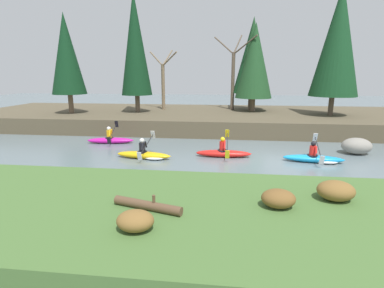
{
  "coord_description": "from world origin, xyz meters",
  "views": [
    {
      "loc": [
        -2.13,
        -13.97,
        4.04
      ],
      "look_at": [
        -3.84,
        0.7,
        0.55
      ],
      "focal_mm": 28.0,
      "sensor_mm": 36.0,
      "label": 1
    }
  ],
  "objects": [
    {
      "name": "conifer_tree_mid_right",
      "position": [
        -0.09,
        10.4,
        4.97
      ],
      "size": [
        2.86,
        2.86,
        6.72
      ],
      "color": "brown",
      "rests_on": "riverbank_far"
    },
    {
      "name": "riverbank_near",
      "position": [
        0.0,
        -6.56,
        0.26
      ],
      "size": [
        44.0,
        5.98,
        0.53
      ],
      "color": "#476B33",
      "rests_on": "ground"
    },
    {
      "name": "bare_tree_upstream",
      "position": [
        -7.41,
        10.86,
        3.4
      ],
      "size": [
        2.74,
        2.71,
        4.9
      ],
      "color": "#7A664C",
      "rests_on": "riverbank_far"
    },
    {
      "name": "ground_plane",
      "position": [
        0.0,
        0.0,
        0.0
      ],
      "size": [
        90.0,
        90.0,
        0.0
      ],
      "primitive_type": "plane",
      "color": "slate"
    },
    {
      "name": "kayaker_lead",
      "position": [
        2.05,
        -0.01,
        0.2
      ],
      "size": [
        2.79,
        2.07,
        1.2
      ],
      "rotation": [
        0.0,
        0.0,
        -0.1
      ],
      "color": "#1993D6",
      "rests_on": "ground"
    },
    {
      "name": "shrub_clump_second",
      "position": [
        -0.69,
        -6.28,
        0.77
      ],
      "size": [
        0.91,
        0.76,
        0.49
      ],
      "color": "brown",
      "rests_on": "riverbank_near"
    },
    {
      "name": "shrub_clump_third",
      "position": [
        1.0,
        -5.62,
        0.81
      ],
      "size": [
        1.04,
        0.87,
        0.56
      ],
      "color": "brown",
      "rests_on": "riverbank_near"
    },
    {
      "name": "conifer_tree_mid_left",
      "position": [
        -0.21,
        11.03,
        5.24
      ],
      "size": [
        2.42,
        2.42,
        7.25
      ],
      "color": "brown",
      "rests_on": "riverbank_far"
    },
    {
      "name": "shrub_clump_nearest",
      "position": [
        -4.14,
        -7.91,
        0.76
      ],
      "size": [
        0.87,
        0.73,
        0.47
      ],
      "color": "brown",
      "rests_on": "riverbank_near"
    },
    {
      "name": "conifer_tree_right",
      "position": [
        5.29,
        8.54,
        6.2
      ],
      "size": [
        3.27,
        3.27,
        8.86
      ],
      "color": "brown",
      "rests_on": "riverbank_far"
    },
    {
      "name": "kayaker_trailing",
      "position": [
        -5.99,
        -0.3,
        0.2
      ],
      "size": [
        2.79,
        2.07,
        1.2
      ],
      "rotation": [
        0.0,
        0.0,
        -0.09
      ],
      "color": "yellow",
      "rests_on": "ground"
    },
    {
      "name": "riverbank_far",
      "position": [
        0.0,
        9.67,
        0.55
      ],
      "size": [
        44.0,
        10.5,
        1.09
      ],
      "color": "brown",
      "rests_on": "ground"
    },
    {
      "name": "kayaker_far_back",
      "position": [
        -8.92,
        2.65,
        0.22
      ],
      "size": [
        2.79,
        2.07,
        1.2
      ],
      "rotation": [
        0.0,
        0.0,
        0.12
      ],
      "color": "#C61999",
      "rests_on": "ground"
    },
    {
      "name": "kayaker_middle",
      "position": [
        -2.22,
        0.45,
        0.22
      ],
      "size": [
        2.77,
        2.06,
        1.2
      ],
      "rotation": [
        0.0,
        0.0,
        0.01
      ],
      "color": "red",
      "rests_on": "ground"
    },
    {
      "name": "bare_tree_mid_upstream",
      "position": [
        -1.68,
        11.33,
        3.98
      ],
      "size": [
        3.39,
        3.35,
        6.13
      ],
      "color": "brown",
      "rests_on": "riverbank_far"
    },
    {
      "name": "boulder_midstream",
      "position": [
        4.54,
        1.81,
        0.42
      ],
      "size": [
        1.47,
        1.15,
        0.83
      ],
      "color": "gray",
      "rests_on": "ground"
    },
    {
      "name": "conifer_tree_far_left",
      "position": [
        -13.87,
        7.54,
        5.4
      ],
      "size": [
        2.49,
        2.49,
        7.21
      ],
      "color": "brown",
      "rests_on": "riverbank_far"
    },
    {
      "name": "driftwood_log",
      "position": [
        -4.15,
        -6.84,
        0.65
      ],
      "size": [
        1.96,
        0.77,
        0.44
      ],
      "rotation": [
        0.0,
        0.0,
        -0.28
      ],
      "color": "brown",
      "rests_on": "riverbank_near"
    },
    {
      "name": "conifer_tree_left",
      "position": [
        -9.05,
        8.76,
        6.18
      ],
      "size": [
        2.33,
        2.33,
        8.88
      ],
      "color": "brown",
      "rests_on": "riverbank_far"
    },
    {
      "name": "conifer_tree_centre",
      "position": [
        -0.2,
        11.47,
        5.37
      ],
      "size": [
        2.97,
        2.97,
        7.21
      ],
      "color": "#7A664C",
      "rests_on": "riverbank_far"
    }
  ]
}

